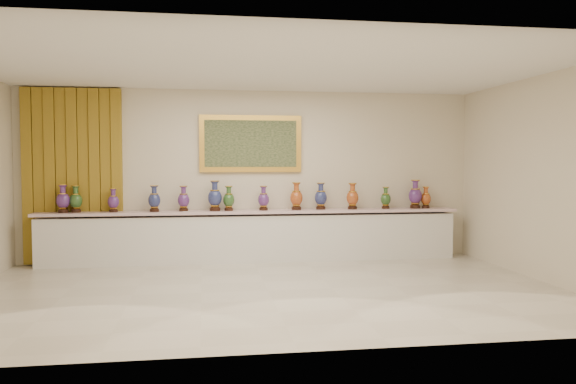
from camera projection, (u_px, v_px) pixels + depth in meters
name	position (u px, v px, depth m)	size (l,w,h in m)	color
ground	(268.00, 290.00, 7.58)	(8.00, 8.00, 0.00)	beige
room	(103.00, 171.00, 9.53)	(8.00, 8.00, 8.00)	beige
counter	(253.00, 237.00, 9.79)	(7.28, 0.48, 0.90)	white
vase_0	(63.00, 200.00, 9.25)	(0.28, 0.28, 0.47)	black
vase_1	(76.00, 200.00, 9.32)	(0.22, 0.22, 0.45)	black
vase_2	(113.00, 201.00, 9.38)	(0.23, 0.23, 0.40)	black
vase_3	(154.00, 200.00, 9.46)	(0.26, 0.26, 0.44)	black
vase_4	(184.00, 200.00, 9.57)	(0.23, 0.23, 0.43)	black
vase_5	(215.00, 197.00, 9.62)	(0.30, 0.30, 0.52)	black
vase_6	(229.00, 200.00, 9.66)	(0.20, 0.20, 0.43)	black
vase_7	(264.00, 199.00, 9.76)	(0.20, 0.20, 0.42)	black
vase_8	(296.00, 197.00, 9.84)	(0.28, 0.28, 0.48)	black
vase_9	(321.00, 197.00, 9.94)	(0.23, 0.23, 0.47)	black
vase_10	(352.00, 197.00, 9.97)	(0.22, 0.22, 0.47)	black
vase_11	(386.00, 199.00, 10.10)	(0.21, 0.21, 0.39)	black
vase_12	(415.00, 195.00, 10.19)	(0.27, 0.27, 0.52)	black
vase_13	(426.00, 198.00, 10.22)	(0.23, 0.23, 0.39)	black
label_card	(186.00, 212.00, 9.46)	(0.10, 0.06, 0.00)	white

